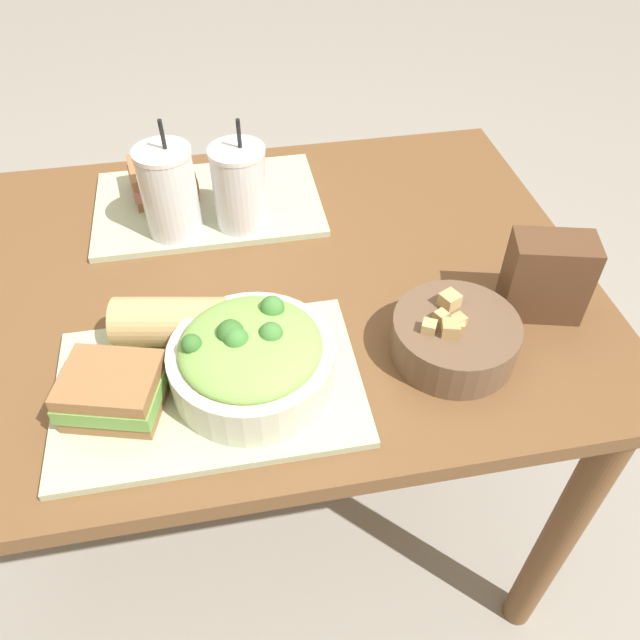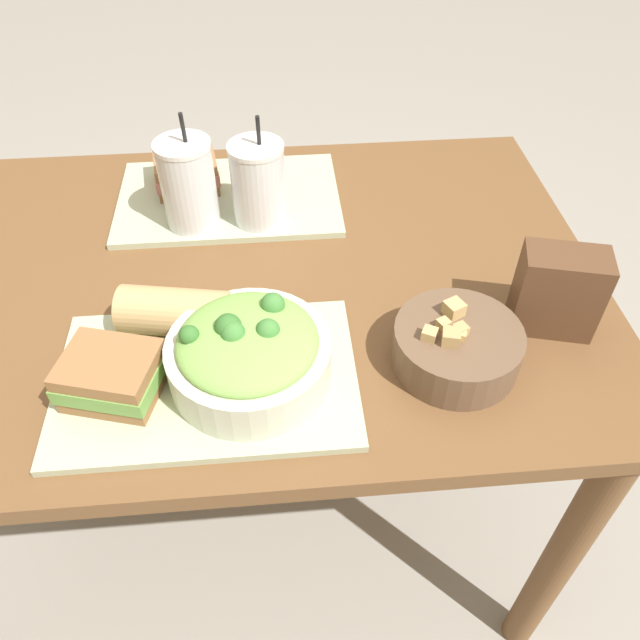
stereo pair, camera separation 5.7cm
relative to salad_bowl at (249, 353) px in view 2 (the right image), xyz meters
name	(u,v)px [view 2 (the right image)]	position (x,y,z in m)	size (l,w,h in m)	color
ground_plane	(255,506)	(-0.05, 0.24, -0.84)	(12.00, 12.00, 0.00)	gray
dining_table	(228,323)	(-0.05, 0.24, -0.17)	(1.26, 0.82, 0.78)	brown
tray_near	(207,379)	(-0.06, 0.00, -0.05)	(0.42, 0.27, 0.01)	#B2BC99
tray_far	(229,198)	(-0.04, 0.45, -0.05)	(0.42, 0.27, 0.01)	#B2BC99
salad_bowl	(249,353)	(0.00, 0.00, 0.00)	(0.22, 0.22, 0.11)	beige
soup_bowl	(456,346)	(0.29, 0.01, -0.02)	(0.18, 0.18, 0.08)	brown
sandwich_near	(112,375)	(-0.18, -0.01, -0.01)	(0.15, 0.13, 0.06)	olive
baguette_near	(177,312)	(-0.10, 0.10, -0.01)	(0.17, 0.10, 0.07)	tan
sandwich_far	(186,171)	(-0.12, 0.49, -0.01)	(0.13, 0.12, 0.06)	olive
drink_cup_dark	(189,187)	(-0.10, 0.37, 0.03)	(0.10, 0.10, 0.21)	silver
drink_cup_red	(258,186)	(0.02, 0.37, 0.02)	(0.10, 0.10, 0.20)	silver
chip_bag	(558,292)	(0.45, 0.07, 0.01)	(0.13, 0.10, 0.13)	brown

